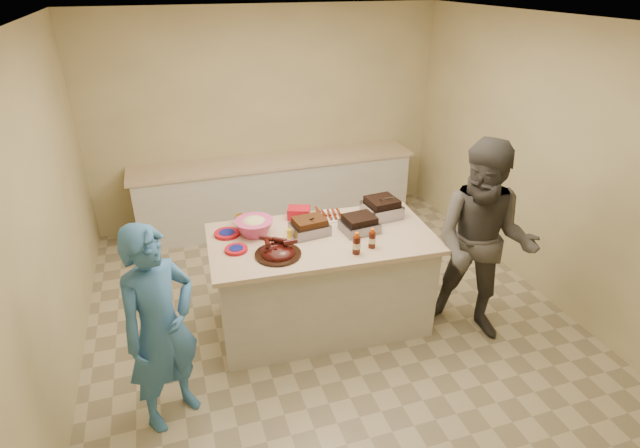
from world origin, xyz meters
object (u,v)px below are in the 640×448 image
object	(u,v)px
guest_blue	(176,412)
rib_platter	(278,255)
bbq_bottle_a	(356,253)
plastic_cup	(241,224)
roasting_pan	(381,216)
guest_gray	(468,329)
coleslaw_bowl	(255,234)
island	(322,322)
mustard_bottle	(289,238)
bbq_bottle_b	(372,247)

from	to	relation	value
guest_blue	rib_platter	bearing A→B (deg)	-5.84
bbq_bottle_a	plastic_cup	bearing A→B (deg)	134.99
roasting_pan	guest_gray	size ratio (longest dim) A/B	0.17
coleslaw_bowl	plastic_cup	xyz separation A→B (m)	(-0.09, 0.23, 0.00)
bbq_bottle_a	plastic_cup	xyz separation A→B (m)	(-0.82, 0.82, 0.00)
island	plastic_cup	distance (m)	1.23
bbq_bottle_a	mustard_bottle	distance (m)	0.63
roasting_pan	guest_blue	distance (m)	2.47
rib_platter	plastic_cup	xyz separation A→B (m)	(-0.20, 0.65, 0.00)
guest_blue	plastic_cup	bearing A→B (deg)	22.85
island	guest_gray	world-z (taller)	island
island	guest_gray	size ratio (longest dim) A/B	1.07
bbq_bottle_b	guest_blue	distance (m)	2.03
rib_platter	mustard_bottle	xyz separation A→B (m)	(0.17, 0.26, 0.00)
plastic_cup	guest_blue	xyz separation A→B (m)	(-0.77, -1.17, -0.94)
bbq_bottle_a	guest_gray	xyz separation A→B (m)	(1.11, -0.17, -0.94)
bbq_bottle_b	guest_gray	size ratio (longest dim) A/B	0.10
guest_blue	bbq_bottle_b	bearing A→B (deg)	-20.97
rib_platter	plastic_cup	world-z (taller)	rib_platter
island	bbq_bottle_a	size ratio (longest dim) A/B	10.16
island	roasting_pan	bearing A→B (deg)	21.15
bbq_bottle_b	guest_gray	world-z (taller)	bbq_bottle_b
mustard_bottle	bbq_bottle_a	bearing A→B (deg)	-43.25
island	bbq_bottle_b	size ratio (longest dim) A/B	11.10
island	bbq_bottle_a	distance (m)	1.02
rib_platter	bbq_bottle_a	bearing A→B (deg)	-15.25
coleslaw_bowl	plastic_cup	bearing A→B (deg)	110.89
rib_platter	bbq_bottle_b	xyz separation A→B (m)	(0.79, -0.12, 0.00)
bbq_bottle_a	mustard_bottle	size ratio (longest dim) A/B	1.76
island	coleslaw_bowl	size ratio (longest dim) A/B	5.74
mustard_bottle	coleslaw_bowl	bearing A→B (deg)	149.70
island	coleslaw_bowl	distance (m)	1.11
island	mustard_bottle	distance (m)	0.98
island	rib_platter	bearing A→B (deg)	-152.77
plastic_cup	guest_blue	world-z (taller)	plastic_cup
island	bbq_bottle_b	distance (m)	1.05
bbq_bottle_b	guest_blue	world-z (taller)	bbq_bottle_b
rib_platter	coleslaw_bowl	distance (m)	0.44
island	coleslaw_bowl	bearing A→B (deg)	161.11
island	guest_gray	bearing A→B (deg)	-19.54
plastic_cup	roasting_pan	bearing A→B (deg)	-10.30
rib_platter	coleslaw_bowl	bearing A→B (deg)	104.69
plastic_cup	mustard_bottle	bearing A→B (deg)	-47.08
rib_platter	plastic_cup	distance (m)	0.68
coleslaw_bowl	guest_blue	xyz separation A→B (m)	(-0.86, -0.93, -0.94)
roasting_pan	coleslaw_bowl	world-z (taller)	coleslaw_bowl
island	plastic_cup	world-z (taller)	plastic_cup
island	bbq_bottle_b	world-z (taller)	bbq_bottle_b
rib_platter	bbq_bottle_b	world-z (taller)	bbq_bottle_b
coleslaw_bowl	roasting_pan	bearing A→B (deg)	-0.40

